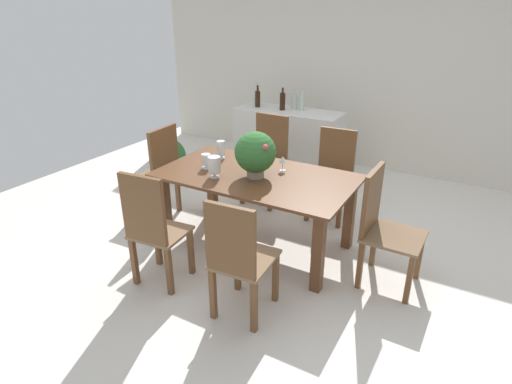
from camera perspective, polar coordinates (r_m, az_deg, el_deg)
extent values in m
plane|color=silver|center=(4.51, 1.41, -5.74)|extent=(7.04, 7.04, 0.00)
cube|color=beige|center=(6.40, 13.03, 15.02)|extent=(6.40, 0.10, 2.60)
cube|color=brown|center=(4.02, 0.04, 2.18)|extent=(1.86, 1.04, 0.03)
cube|color=brown|center=(4.31, -12.17, -2.31)|extent=(0.09, 0.09, 0.73)
cube|color=brown|center=(3.55, 8.40, -8.16)|extent=(0.09, 0.09, 0.73)
cube|color=brown|center=(4.89, -5.96, 1.35)|extent=(0.09, 0.09, 0.73)
cube|color=brown|center=(4.23, 12.51, -2.92)|extent=(0.09, 0.09, 0.73)
cube|color=brown|center=(3.84, -8.78, -7.95)|extent=(0.05, 0.05, 0.45)
cube|color=brown|center=(4.03, -13.14, -6.72)|extent=(0.05, 0.05, 0.45)
cube|color=brown|center=(3.61, -11.64, -10.44)|extent=(0.05, 0.05, 0.45)
cube|color=brown|center=(3.81, -16.12, -8.97)|extent=(0.05, 0.05, 0.45)
cube|color=brown|center=(3.70, -12.76, -5.34)|extent=(0.47, 0.44, 0.03)
cube|color=brown|center=(3.43, -15.00, -2.32)|extent=(0.40, 0.08, 0.57)
cube|color=brown|center=(5.20, -13.43, 0.55)|extent=(0.05, 0.05, 0.45)
cube|color=brown|center=(4.93, -16.39, -1.13)|extent=(0.05, 0.05, 0.45)
cube|color=brown|center=(5.00, -10.50, -0.13)|extent=(0.05, 0.05, 0.45)
cube|color=brown|center=(4.72, -13.41, -1.92)|extent=(0.05, 0.05, 0.45)
cube|color=brown|center=(4.87, -13.69, 1.94)|extent=(0.43, 0.50, 0.03)
cube|color=brown|center=(4.65, -12.31, 5.02)|extent=(0.06, 0.44, 0.58)
cube|color=brown|center=(5.10, -1.87, 0.76)|extent=(0.05, 0.05, 0.45)
cube|color=brown|center=(4.91, 1.92, -0.17)|extent=(0.05, 0.05, 0.45)
cube|color=brown|center=(5.37, 0.18, 2.03)|extent=(0.05, 0.05, 0.45)
cube|color=brown|center=(5.20, 3.84, 1.19)|extent=(0.05, 0.05, 0.45)
cube|color=brown|center=(5.05, 1.03, 3.48)|extent=(0.47, 0.44, 0.03)
cube|color=brown|center=(5.11, 2.16, 7.30)|extent=(0.43, 0.05, 0.58)
cube|color=brown|center=(3.66, 19.98, -11.07)|extent=(0.04, 0.04, 0.45)
cube|color=brown|center=(4.00, 21.21, -8.06)|extent=(0.04, 0.04, 0.45)
cube|color=brown|center=(3.72, 13.88, -9.56)|extent=(0.04, 0.04, 0.45)
cube|color=brown|center=(4.06, 15.63, -6.75)|extent=(0.04, 0.04, 0.45)
cube|color=brown|center=(3.73, 18.14, -5.71)|extent=(0.49, 0.49, 0.03)
cube|color=brown|center=(3.65, 15.41, -1.00)|extent=(0.05, 0.44, 0.55)
cube|color=brown|center=(3.48, 2.66, -11.43)|extent=(0.05, 0.05, 0.45)
cube|color=brown|center=(3.60, -2.51, -10.03)|extent=(0.05, 0.05, 0.45)
cube|color=brown|center=(3.19, -0.27, -15.20)|extent=(0.05, 0.05, 0.45)
cube|color=brown|center=(3.32, -5.84, -13.47)|extent=(0.05, 0.05, 0.45)
cube|color=brown|center=(3.25, -1.52, -9.07)|extent=(0.45, 0.50, 0.03)
cube|color=brown|center=(2.94, -3.51, -6.56)|extent=(0.39, 0.07, 0.54)
cube|color=brown|center=(4.73, 6.93, -1.38)|extent=(0.05, 0.05, 0.45)
cube|color=brown|center=(4.63, 11.21, -2.26)|extent=(0.05, 0.05, 0.45)
cube|color=brown|center=(5.04, 8.41, 0.24)|extent=(0.05, 0.05, 0.45)
cube|color=brown|center=(4.95, 12.44, -0.55)|extent=(0.05, 0.05, 0.45)
cube|color=brown|center=(4.74, 9.95, 1.66)|extent=(0.46, 0.46, 0.03)
cube|color=brown|center=(4.83, 10.92, 5.45)|extent=(0.41, 0.06, 0.52)
cylinder|color=gray|center=(3.94, -0.08, 2.73)|extent=(0.16, 0.16, 0.10)
sphere|color=#2D662D|center=(3.87, -0.08, 5.39)|extent=(0.38, 0.38, 0.38)
sphere|color=#C64C56|center=(3.96, -2.04, 4.94)|extent=(0.04, 0.04, 0.04)
sphere|color=#C64C56|center=(3.91, 1.32, 6.03)|extent=(0.05, 0.05, 0.05)
sphere|color=#C64C56|center=(3.70, 1.29, 6.07)|extent=(0.05, 0.05, 0.05)
sphere|color=#C64C56|center=(3.87, 2.01, 5.30)|extent=(0.05, 0.05, 0.05)
cylinder|color=silver|center=(3.96, -5.60, 2.05)|extent=(0.08, 0.08, 0.01)
cylinder|color=silver|center=(3.95, -5.62, 2.41)|extent=(0.03, 0.03, 0.04)
cylinder|color=silver|center=(3.92, -5.67, 3.72)|extent=(0.12, 0.12, 0.15)
cylinder|color=silver|center=(4.19, -6.70, 3.28)|extent=(0.09, 0.09, 0.01)
cylinder|color=silver|center=(4.19, -6.72, 3.57)|extent=(0.03, 0.03, 0.03)
cylinder|color=silver|center=(4.16, -6.76, 4.44)|extent=(0.09, 0.09, 0.10)
cylinder|color=silver|center=(4.45, -4.70, 4.63)|extent=(0.08, 0.08, 0.01)
cylinder|color=silver|center=(4.45, -4.71, 4.89)|extent=(0.03, 0.03, 0.03)
cylinder|color=silver|center=(4.42, -4.75, 5.98)|extent=(0.09, 0.09, 0.15)
cylinder|color=silver|center=(4.11, 3.58, 2.92)|extent=(0.06, 0.06, 0.00)
cylinder|color=silver|center=(4.10, 3.59, 3.49)|extent=(0.01, 0.01, 0.08)
cone|color=silver|center=(4.07, 3.62, 4.44)|extent=(0.07, 0.07, 0.06)
cube|color=silver|center=(5.95, 4.31, 6.60)|extent=(1.46, 0.56, 0.93)
cylinder|color=black|center=(5.98, 0.22, 12.44)|extent=(0.07, 0.07, 0.22)
cylinder|color=black|center=(5.95, 0.23, 13.85)|extent=(0.03, 0.03, 0.08)
cylinder|color=black|center=(5.82, 3.59, 12.11)|extent=(0.07, 0.07, 0.23)
cylinder|color=black|center=(5.79, 3.63, 13.54)|extent=(0.03, 0.03, 0.07)
cylinder|color=#B2BFB7|center=(5.80, 6.19, 11.87)|extent=(0.07, 0.07, 0.20)
cylinder|color=#B2BFB7|center=(5.78, 6.25, 13.25)|extent=(0.02, 0.02, 0.08)
cylinder|color=#B2BFB7|center=(6.15, 0.08, 12.81)|extent=(0.08, 0.08, 0.23)
cylinder|color=#B2BFB7|center=(6.12, 0.08, 14.20)|extent=(0.03, 0.03, 0.08)
cylinder|color=#B2BFB7|center=(5.89, 5.21, 12.01)|extent=(0.08, 0.08, 0.19)
cylinder|color=#B2BFB7|center=(5.86, 5.26, 13.28)|extent=(0.03, 0.03, 0.08)
cylinder|color=#9E9384|center=(6.00, -11.42, 2.37)|extent=(0.21, 0.21, 0.15)
ellipsoid|color=#2D662D|center=(5.91, -11.62, 4.67)|extent=(0.46, 0.46, 0.50)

